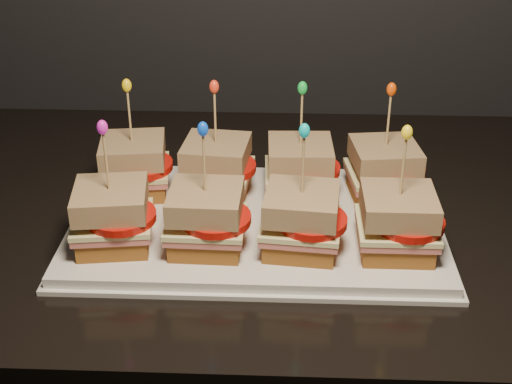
{
  "coord_description": "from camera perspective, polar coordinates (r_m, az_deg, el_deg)",
  "views": [
    {
      "loc": [
        1.04,
        0.85,
        1.39
      ],
      "look_at": [
        1.01,
        1.61,
        0.97
      ],
      "focal_mm": 50.0,
      "sensor_mm": 36.0,
      "label": 1
    }
  ],
  "objects": [
    {
      "name": "sandwich_4_tomato",
      "position": [
        0.82,
        -10.73,
        -1.93
      ],
      "size": [
        0.08,
        0.08,
        0.01
      ],
      "primitive_type": "cylinder",
      "color": "red",
      "rests_on": "sandwich_4_cheese"
    },
    {
      "name": "sandwich_4_bread_bot",
      "position": [
        0.85,
        -11.26,
        -3.43
      ],
      "size": [
        0.09,
        0.09,
        0.02
      ],
      "primitive_type": "cube",
      "rotation": [
        0.0,
        0.0,
        0.13
      ],
      "color": "brown",
      "rests_on": "platter"
    },
    {
      "name": "sandwich_4_ham",
      "position": [
        0.84,
        -11.36,
        -2.55
      ],
      "size": [
        0.1,
        0.1,
        0.01
      ],
      "primitive_type": "cube",
      "rotation": [
        0.0,
        0.0,
        0.13
      ],
      "color": "#C86658",
      "rests_on": "sandwich_4_bread_bot"
    },
    {
      "name": "sandwich_2_bread_bot",
      "position": [
        0.94,
        3.48,
        0.45
      ],
      "size": [
        0.08,
        0.08,
        0.02
      ],
      "primitive_type": "cube",
      "rotation": [
        0.0,
        0.0,
        0.03
      ],
      "color": "brown",
      "rests_on": "platter"
    },
    {
      "name": "sandwich_3_bread_bot",
      "position": [
        0.95,
        10.05,
        0.31
      ],
      "size": [
        0.09,
        0.09,
        0.02
      ],
      "primitive_type": "cube",
      "rotation": [
        0.0,
        0.0,
        0.12
      ],
      "color": "brown",
      "rests_on": "platter"
    },
    {
      "name": "sandwich_5_bread_top",
      "position": [
        0.8,
        -4.05,
        -0.76
      ],
      "size": [
        0.08,
        0.08,
        0.03
      ],
      "primitive_type": "cube",
      "rotation": [
        0.0,
        0.0,
        -0.03
      ],
      "color": "#4F2A10",
      "rests_on": "sandwich_5_tomato"
    },
    {
      "name": "sandwich_0_ham",
      "position": [
        0.95,
        -9.68,
        1.5
      ],
      "size": [
        0.1,
        0.1,
        0.01
      ],
      "primitive_type": "cube",
      "rotation": [
        0.0,
        0.0,
        0.13
      ],
      "color": "#C86658",
      "rests_on": "sandwich_0_bread_bot"
    },
    {
      "name": "sandwich_2_bread_top",
      "position": [
        0.92,
        3.56,
        3.09
      ],
      "size": [
        0.08,
        0.08,
        0.03
      ],
      "primitive_type": "cube",
      "rotation": [
        0.0,
        0.0,
        0.03
      ],
      "color": "#4F2A10",
      "rests_on": "sandwich_2_tomato"
    },
    {
      "name": "sandwich_3_ham",
      "position": [
        0.94,
        10.12,
        1.12
      ],
      "size": [
        0.1,
        0.09,
        0.01
      ],
      "primitive_type": "cube",
      "rotation": [
        0.0,
        0.0,
        0.12
      ],
      "color": "#C86658",
      "rests_on": "sandwich_3_bread_bot"
    },
    {
      "name": "sandwich_7_cheese",
      "position": [
        0.82,
        11.19,
        -2.62
      ],
      "size": [
        0.09,
        0.09,
        0.01
      ],
      "primitive_type": "cube",
      "rotation": [
        0.0,
        0.0,
        -0.0
      ],
      "color": "beige",
      "rests_on": "sandwich_7_ham"
    },
    {
      "name": "sandwich_7_frill",
      "position": [
        0.77,
        11.99,
        4.69
      ],
      "size": [
        0.01,
        0.01,
        0.02
      ],
      "primitive_type": "ellipsoid",
      "color": "yellow",
      "rests_on": "sandwich_7_pick"
    },
    {
      "name": "sandwich_5_ham",
      "position": [
        0.82,
        -3.97,
        -2.76
      ],
      "size": [
        0.09,
        0.09,
        0.01
      ],
      "primitive_type": "cube",
      "rotation": [
        0.0,
        0.0,
        -0.03
      ],
      "color": "#C86658",
      "rests_on": "sandwich_5_bread_bot"
    },
    {
      "name": "granite_slab",
      "position": [
        1.04,
        -19.72,
        -1.31
      ],
      "size": [
        2.72,
        0.66,
        0.04
      ],
      "primitive_type": "cube",
      "color": "black",
      "rests_on": "cabinet"
    },
    {
      "name": "sandwich_6_frill",
      "position": [
        0.76,
        3.89,
        4.92
      ],
      "size": [
        0.01,
        0.01,
        0.02
      ],
      "primitive_type": "ellipsoid",
      "color": "#09B6B8",
      "rests_on": "sandwich_6_pick"
    },
    {
      "name": "sandwich_3_bread_top",
      "position": [
        0.93,
        10.29,
        2.93
      ],
      "size": [
        0.09,
        0.09,
        0.03
      ],
      "primitive_type": "cube",
      "rotation": [
        0.0,
        0.0,
        0.12
      ],
      "color": "#4F2A10",
      "rests_on": "sandwich_3_tomato"
    },
    {
      "name": "sandwich_1_frill",
      "position": [
        0.89,
        -3.37,
        8.42
      ],
      "size": [
        0.01,
        0.01,
        0.02
      ],
      "primitive_type": "ellipsoid",
      "color": "red",
      "rests_on": "sandwich_1_pick"
    },
    {
      "name": "sandwich_0_pick",
      "position": [
        0.92,
        -10.06,
        5.76
      ],
      "size": [
        0.0,
        0.0,
        0.09
      ],
      "primitive_type": "cylinder",
      "color": "tan",
      "rests_on": "sandwich_0_bread_top"
    },
    {
      "name": "sandwich_0_cheese",
      "position": [
        0.95,
        -9.71,
        1.88
      ],
      "size": [
        0.1,
        0.1,
        0.01
      ],
      "primitive_type": "cube",
      "rotation": [
        0.0,
        0.0,
        0.13
      ],
      "color": "beige",
      "rests_on": "sandwich_0_ham"
    },
    {
      "name": "sandwich_0_frill",
      "position": [
        0.9,
        -10.31,
        8.39
      ],
      "size": [
        0.01,
        0.01,
        0.02
      ],
      "primitive_type": "ellipsoid",
      "color": "yellow",
      "rests_on": "sandwich_0_pick"
    },
    {
      "name": "sandwich_5_pick",
      "position": [
        0.78,
        -4.16,
        2.03
      ],
      "size": [
        0.0,
        0.0,
        0.09
      ],
      "primitive_type": "cylinder",
      "color": "tan",
      "rests_on": "sandwich_5_bread_top"
    },
    {
      "name": "sandwich_7_ham",
      "position": [
        0.83,
        11.15,
        -3.04
      ],
      "size": [
        0.09,
        0.08,
        0.01
      ],
      "primitive_type": "cube",
      "rotation": [
        0.0,
        0.0,
        -0.0
      ],
      "color": "#C86658",
      "rests_on": "sandwich_7_bread_bot"
    },
    {
      "name": "sandwich_5_frill",
      "position": [
        0.77,
        -4.28,
        5.05
      ],
      "size": [
        0.01,
        0.01,
        0.02
      ],
      "primitive_type": "ellipsoid",
      "color": "blue",
      "rests_on": "sandwich_5_pick"
    },
    {
      "name": "sandwich_6_tomato",
      "position": [
        0.8,
        4.51,
        -2.28
      ],
      "size": [
        0.08,
        0.08,
        0.01
      ],
      "primitive_type": "cylinder",
      "color": "red",
      "rests_on": "sandwich_6_cheese"
    },
    {
      "name": "sandwich_2_cheese",
      "position": [
        0.93,
        3.52,
        1.65
      ],
      "size": [
        0.09,
        0.09,
        0.01
      ],
      "primitive_type": "cube",
      "rotation": [
        0.0,
        0.0,
        0.03
      ],
      "color": "beige",
      "rests_on": "sandwich_2_ham"
    },
    {
      "name": "sandwich_5_tomato",
      "position": [
        0.81,
        -3.2,
        -2.12
      ],
      "size": [
        0.08,
        0.08,
        0.01
      ],
      "primitive_type": "cylinder",
      "color": "red",
      "rests_on": "sandwich_5_cheese"
    },
    {
      "name": "sandwich_5_cheese",
      "position": [
        0.82,
        -3.99,
        -2.34
      ],
      "size": [
        0.09,
        0.09,
        0.01
      ],
      "primitive_type": "cube",
      "rotation": [
        0.0,
        0.0,
        -0.03
      ],
      "color": "beige",
      "rests_on": "sandwich_5_ham"
    },
    {
      "name": "sandwich_0_bread_bot",
      "position": [
        0.96,
        -9.6,
        0.69
      ],
      "size": [
        0.09,
        0.09,
        0.02
      ],
      "primitive_type": "cube",
      "rotation": [
        0.0,
        0.0,
        0.13
      ],
      "color": "brown",
      "rests_on": "platter"
    },
    {
      "name": "sandwich_4_pick",
      "position": [
        0.8,
        -11.87,
        2.14
      ],
      "size": [
        0.0,
        0.0,
        0.09
      ],
      "primitive_type": "cylinder",
      "color": "tan",
      "rests_on": "sandwich_4_bread_top"
    },
    {
      "name": "sandwich_6_bread_bot",
      "position": [
        0.83,
        3.58,
        -3.82
      ],
      "size": [
        0.09,
        0.09,
        0.02
      ],
      "primitive_type": "cube",
      "rotation": [
        0.0,
        0.0,
        -0.1
      ],
      "color": "brown",
      "rests_on": "platter"
    },
    {
      "name": "sandwich_2_tomato",
      "position": [
        0.92,
        4.28,
        1.88
      ],
      "size": [
        0.08,
        0.08,
        0.01
      ],
      "primitive_type": "cylinder",
      "color": "red",
      "rests_on": "sandwich_2_cheese"
    },
    {
      "name": "sandwich_1_pick",
      "position": [
        0.9,
        -3.29,
        5.73
      ],
      "size": [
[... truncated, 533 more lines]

